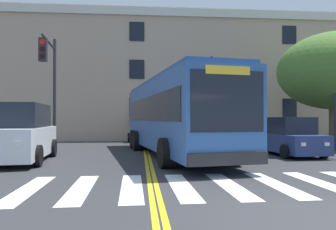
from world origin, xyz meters
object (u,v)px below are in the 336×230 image
at_px(traffic_light_far_corner, 50,74).
at_px(street_tree_curbside_large, 334,71).
at_px(car_silver_behind_bus, 142,130).
at_px(traffic_light_overhead, 203,88).
at_px(car_navy_far_lane, 290,138).
at_px(city_bus, 173,115).
at_px(car_white_near_lane, 19,134).

distance_m(traffic_light_far_corner, street_tree_curbside_large, 15.81).
bearing_deg(car_silver_behind_bus, traffic_light_overhead, -71.55).
bearing_deg(traffic_light_overhead, car_navy_far_lane, -21.73).
bearing_deg(street_tree_curbside_large, traffic_light_far_corner, -171.71).
distance_m(traffic_light_far_corner, traffic_light_overhead, 7.37).
distance_m(city_bus, car_white_near_lane, 6.41).
distance_m(car_white_near_lane, traffic_light_overhead, 8.45).
xyz_separation_m(traffic_light_far_corner, traffic_light_overhead, (7.34, -0.16, -0.61)).
xyz_separation_m(traffic_light_overhead, street_tree_curbside_large, (8.29, 2.44, 1.27)).
bearing_deg(city_bus, traffic_light_overhead, 33.16).
xyz_separation_m(city_bus, car_white_near_lane, (-6.13, -1.70, -0.76)).
xyz_separation_m(city_bus, car_silver_behind_bus, (-1.35, 9.81, -1.01)).
bearing_deg(city_bus, traffic_light_far_corner, 168.29).
height_order(city_bus, car_white_near_lane, city_bus).
bearing_deg(traffic_light_overhead, street_tree_curbside_large, 16.39).
bearing_deg(car_navy_far_lane, street_tree_curbside_large, 40.48).
distance_m(city_bus, traffic_light_overhead, 2.32).
height_order(city_bus, traffic_light_overhead, traffic_light_overhead).
distance_m(car_navy_far_lane, car_silver_behind_bus, 12.22).
relative_size(city_bus, car_silver_behind_bus, 2.73).
bearing_deg(traffic_light_far_corner, traffic_light_overhead, -1.26).
relative_size(car_navy_far_lane, street_tree_curbside_large, 0.56).
xyz_separation_m(car_navy_far_lane, car_silver_behind_bus, (-6.64, 10.26, 0.02)).
relative_size(car_white_near_lane, traffic_light_far_corner, 0.90).
height_order(traffic_light_far_corner, traffic_light_overhead, traffic_light_far_corner).
xyz_separation_m(car_white_near_lane, traffic_light_far_corner, (0.38, 2.90, 2.72)).
xyz_separation_m(car_silver_behind_bus, street_tree_curbside_large, (11.22, -6.34, 3.62)).
distance_m(car_white_near_lane, car_silver_behind_bus, 12.47).
relative_size(car_navy_far_lane, traffic_light_far_corner, 0.71).
bearing_deg(car_white_near_lane, city_bus, 15.52).
height_order(traffic_light_far_corner, street_tree_curbside_large, street_tree_curbside_large).
relative_size(car_navy_far_lane, traffic_light_overhead, 0.87).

